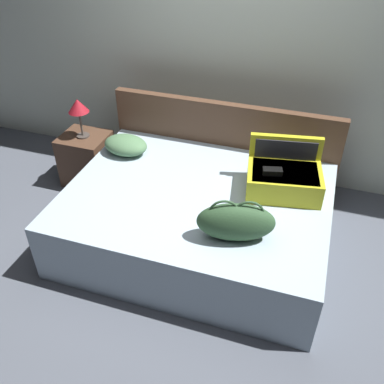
% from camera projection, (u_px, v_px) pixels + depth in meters
% --- Properties ---
extents(ground_plane, '(12.00, 12.00, 0.00)m').
position_uv_depth(ground_plane, '(181.00, 274.00, 3.33)').
color(ground_plane, '#4C515B').
extents(back_wall, '(8.00, 0.10, 2.60)m').
position_uv_depth(back_wall, '(240.00, 43.00, 3.81)').
color(back_wall, '#B7C1B2').
rests_on(back_wall, ground).
extents(bed, '(2.06, 1.56, 0.51)m').
position_uv_depth(bed, '(196.00, 218.00, 3.48)').
color(bed, '#99ADBC').
rests_on(bed, ground).
extents(headboard, '(2.10, 0.08, 0.91)m').
position_uv_depth(headboard, '(223.00, 148.00, 3.99)').
color(headboard, '#4C3323').
rests_on(headboard, ground).
extents(hard_case_large, '(0.63, 0.52, 0.38)m').
position_uv_depth(hard_case_large, '(284.00, 177.00, 3.30)').
color(hard_case_large, gold).
rests_on(hard_case_large, bed).
extents(duffel_bag, '(0.56, 0.33, 0.33)m').
position_uv_depth(duffel_bag, '(236.00, 222.00, 2.84)').
color(duffel_bag, '#2D4C2D').
rests_on(duffel_bag, bed).
extents(pillow_near_headboard, '(0.42, 0.32, 0.16)m').
position_uv_depth(pillow_near_headboard, '(126.00, 145.00, 3.78)').
color(pillow_near_headboard, '#4C724C').
rests_on(pillow_near_headboard, bed).
extents(nightstand, '(0.44, 0.40, 0.51)m').
position_uv_depth(nightstand, '(87.00, 159.00, 4.21)').
color(nightstand, '#4C3323').
rests_on(nightstand, ground).
extents(table_lamp, '(0.19, 0.19, 0.38)m').
position_uv_depth(table_lamp, '(78.00, 107.00, 3.88)').
color(table_lamp, '#3F3833').
rests_on(table_lamp, nightstand).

